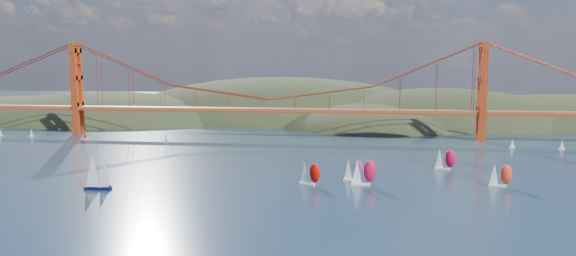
# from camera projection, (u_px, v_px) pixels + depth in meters

# --- Properties ---
(ground) EXTENTS (1200.00, 1200.00, 0.00)m
(ground) POSITION_uv_depth(u_px,v_px,m) (161.00, 226.00, 154.19)
(ground) COLOR black
(ground) RESTS_ON ground
(headlands) EXTENTS (725.00, 225.00, 96.00)m
(headlands) POSITION_uv_depth(u_px,v_px,m) (350.00, 136.00, 423.39)
(headlands) COLOR black
(headlands) RESTS_ON ground
(bridge) EXTENTS (552.00, 12.00, 55.00)m
(bridge) POSITION_uv_depth(u_px,v_px,m) (267.00, 82.00, 327.47)
(bridge) COLOR #964924
(bridge) RESTS_ON ground
(sloop_navy) EXTENTS (9.18, 5.33, 14.12)m
(sloop_navy) POSITION_uv_depth(u_px,v_px,m) (96.00, 172.00, 196.34)
(sloop_navy) COLOR black
(sloop_navy) RESTS_ON ground
(racer_0) EXTENTS (8.30, 5.39, 9.27)m
(racer_0) POSITION_uv_depth(u_px,v_px,m) (309.00, 173.00, 204.39)
(racer_0) COLOR white
(racer_0) RESTS_ON ground
(racer_1) EXTENTS (9.38, 4.71, 10.54)m
(racer_1) POSITION_uv_depth(u_px,v_px,m) (363.00, 172.00, 203.46)
(racer_1) COLOR silver
(racer_1) RESTS_ON ground
(racer_2) EXTENTS (7.99, 3.25, 9.19)m
(racer_2) POSITION_uv_depth(u_px,v_px,m) (500.00, 175.00, 201.22)
(racer_2) COLOR silver
(racer_2) RESTS_ON ground
(racer_3) EXTENTS (8.56, 3.86, 9.69)m
(racer_3) POSITION_uv_depth(u_px,v_px,m) (445.00, 159.00, 231.89)
(racer_3) COLOR silver
(racer_3) RESTS_ON ground
(racer_rwb) EXTENTS (7.73, 3.44, 8.76)m
(racer_rwb) POSITION_uv_depth(u_px,v_px,m) (353.00, 170.00, 211.00)
(racer_rwb) COLOR white
(racer_rwb) RESTS_ON ground
(distant_boat_0) EXTENTS (3.00, 2.00, 4.70)m
(distant_boat_0) POSITION_uv_depth(u_px,v_px,m) (0.00, 132.00, 334.47)
(distant_boat_0) COLOR silver
(distant_boat_0) RESTS_ON ground
(distant_boat_1) EXTENTS (3.00, 2.00, 4.70)m
(distant_boat_1) POSITION_uv_depth(u_px,v_px,m) (31.00, 133.00, 330.82)
(distant_boat_1) COLOR silver
(distant_boat_1) RESTS_ON ground
(distant_boat_2) EXTENTS (3.00, 2.00, 4.70)m
(distant_boat_2) POSITION_uv_depth(u_px,v_px,m) (85.00, 135.00, 318.91)
(distant_boat_2) COLOR silver
(distant_boat_2) RESTS_ON ground
(distant_boat_3) EXTENTS (3.00, 2.00, 4.70)m
(distant_boat_3) POSITION_uv_depth(u_px,v_px,m) (166.00, 136.00, 316.07)
(distant_boat_3) COLOR silver
(distant_boat_3) RESTS_ON ground
(distant_boat_4) EXTENTS (3.00, 2.00, 4.70)m
(distant_boat_4) POSITION_uv_depth(u_px,v_px,m) (512.00, 144.00, 287.93)
(distant_boat_4) COLOR silver
(distant_boat_4) RESTS_ON ground
(distant_boat_5) EXTENTS (3.00, 2.00, 4.70)m
(distant_boat_5) POSITION_uv_depth(u_px,v_px,m) (562.00, 145.00, 284.59)
(distant_boat_5) COLOR silver
(distant_boat_5) RESTS_ON ground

